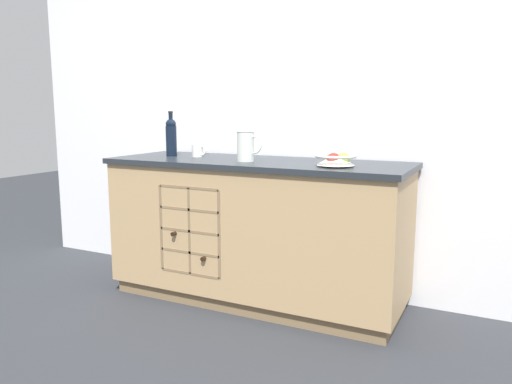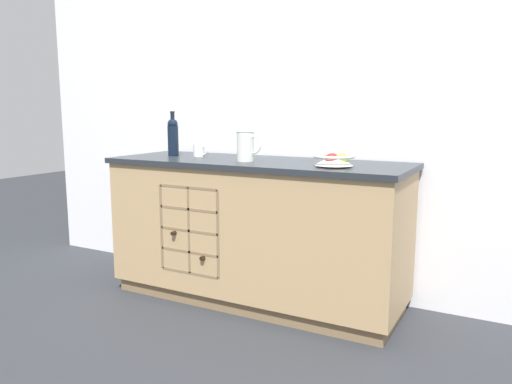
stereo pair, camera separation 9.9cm
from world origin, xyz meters
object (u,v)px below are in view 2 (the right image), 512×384
(ceramic_mug, at_px, (199,150))
(standing_wine_bottle, at_px, (173,136))
(white_pitcher, at_px, (246,145))
(fruit_bowl, at_px, (334,159))

(ceramic_mug, relative_size, standing_wine_bottle, 0.36)
(white_pitcher, xyz_separation_m, ceramic_mug, (-0.44, 0.13, -0.06))
(fruit_bowl, distance_m, white_pitcher, 0.60)
(fruit_bowl, distance_m, standing_wine_bottle, 1.25)
(white_pitcher, bearing_deg, standing_wine_bottle, 171.73)
(white_pitcher, distance_m, ceramic_mug, 0.46)
(fruit_bowl, height_order, ceramic_mug, ceramic_mug)
(ceramic_mug, bearing_deg, fruit_bowl, -8.61)
(ceramic_mug, xyz_separation_m, standing_wine_bottle, (-0.20, -0.03, 0.10))
(fruit_bowl, relative_size, ceramic_mug, 2.11)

